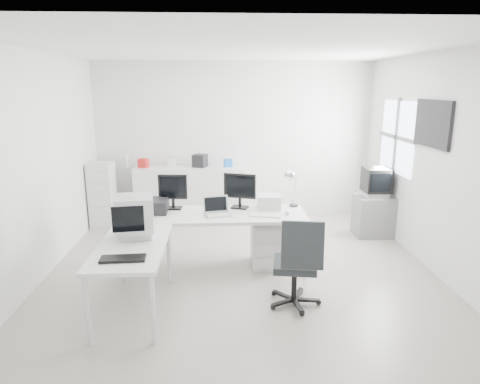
{
  "coord_description": "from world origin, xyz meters",
  "views": [
    {
      "loc": [
        -0.26,
        -5.3,
        2.36
      ],
      "look_at": [
        0.0,
        0.2,
        1.0
      ],
      "focal_mm": 32.0,
      "sensor_mm": 36.0,
      "label": 1
    }
  ],
  "objects_px": {
    "crt_monitor": "(135,215)",
    "office_chair": "(295,260)",
    "sideboard": "(190,193)",
    "lcd_monitor_large": "(240,192)",
    "lcd_monitor_small": "(173,191)",
    "crt_tv": "(376,183)",
    "drawer_pedestal": "(266,244)",
    "filing_cabinet": "(103,195)",
    "inkjet_printer": "(149,206)",
    "laser_printer": "(269,202)",
    "side_desk": "(134,278)",
    "tv_cabinet": "(374,216)",
    "laptop": "(218,207)",
    "main_desk": "(214,241)"
  },
  "relations": [
    {
      "from": "crt_monitor",
      "to": "office_chair",
      "type": "relative_size",
      "value": 0.48
    },
    {
      "from": "sideboard",
      "to": "office_chair",
      "type": "bearing_deg",
      "value": -67.11
    },
    {
      "from": "lcd_monitor_large",
      "to": "office_chair",
      "type": "xyz_separation_m",
      "value": [
        0.54,
        -1.29,
        -0.46
      ]
    },
    {
      "from": "lcd_monitor_small",
      "to": "crt_tv",
      "type": "height_order",
      "value": "lcd_monitor_small"
    },
    {
      "from": "drawer_pedestal",
      "to": "lcd_monitor_large",
      "type": "height_order",
      "value": "lcd_monitor_large"
    },
    {
      "from": "crt_tv",
      "to": "filing_cabinet",
      "type": "height_order",
      "value": "filing_cabinet"
    },
    {
      "from": "inkjet_printer",
      "to": "laser_printer",
      "type": "distance_m",
      "value": 1.6
    },
    {
      "from": "crt_monitor",
      "to": "laser_printer",
      "type": "bearing_deg",
      "value": 25.61
    },
    {
      "from": "lcd_monitor_large",
      "to": "office_chair",
      "type": "bearing_deg",
      "value": -48.17
    },
    {
      "from": "crt_monitor",
      "to": "office_chair",
      "type": "distance_m",
      "value": 1.82
    },
    {
      "from": "inkjet_printer",
      "to": "office_chair",
      "type": "relative_size",
      "value": 0.47
    },
    {
      "from": "side_desk",
      "to": "sideboard",
      "type": "bearing_deg",
      "value": 83.41
    },
    {
      "from": "office_chair",
      "to": "tv_cabinet",
      "type": "bearing_deg",
      "value": 61.8
    },
    {
      "from": "lcd_monitor_small",
      "to": "crt_tv",
      "type": "relative_size",
      "value": 0.97
    },
    {
      "from": "inkjet_printer",
      "to": "laptop",
      "type": "relative_size",
      "value": 1.37
    },
    {
      "from": "office_chair",
      "to": "laser_printer",
      "type": "bearing_deg",
      "value": 105.51
    },
    {
      "from": "drawer_pedestal",
      "to": "laser_printer",
      "type": "distance_m",
      "value": 0.57
    },
    {
      "from": "side_desk",
      "to": "office_chair",
      "type": "distance_m",
      "value": 1.75
    },
    {
      "from": "tv_cabinet",
      "to": "crt_tv",
      "type": "height_order",
      "value": "crt_tv"
    },
    {
      "from": "lcd_monitor_small",
      "to": "filing_cabinet",
      "type": "xyz_separation_m",
      "value": [
        -1.38,
        1.6,
        -0.44
      ]
    },
    {
      "from": "laptop",
      "to": "inkjet_printer",
      "type": "bearing_deg",
      "value": 154.99
    },
    {
      "from": "inkjet_printer",
      "to": "lcd_monitor_small",
      "type": "height_order",
      "value": "lcd_monitor_small"
    },
    {
      "from": "office_chair",
      "to": "crt_tv",
      "type": "height_order",
      "value": "crt_tv"
    },
    {
      "from": "main_desk",
      "to": "filing_cabinet",
      "type": "relative_size",
      "value": 2.16
    },
    {
      "from": "drawer_pedestal",
      "to": "lcd_monitor_small",
      "type": "distance_m",
      "value": 1.44
    },
    {
      "from": "drawer_pedestal",
      "to": "sideboard",
      "type": "height_order",
      "value": "sideboard"
    },
    {
      "from": "crt_monitor",
      "to": "drawer_pedestal",
      "type": "bearing_deg",
      "value": 21.98
    },
    {
      "from": "sideboard",
      "to": "laptop",
      "type": "bearing_deg",
      "value": -77.16
    },
    {
      "from": "tv_cabinet",
      "to": "office_chair",
      "type": "bearing_deg",
      "value": -127.28
    },
    {
      "from": "lcd_monitor_small",
      "to": "filing_cabinet",
      "type": "height_order",
      "value": "lcd_monitor_small"
    },
    {
      "from": "inkjet_printer",
      "to": "crt_monitor",
      "type": "xyz_separation_m",
      "value": [
        0.0,
        -0.95,
        0.16
      ]
    },
    {
      "from": "tv_cabinet",
      "to": "crt_monitor",
      "type": "bearing_deg",
      "value": -149.56
    },
    {
      "from": "main_desk",
      "to": "lcd_monitor_large",
      "type": "bearing_deg",
      "value": 35.54
    },
    {
      "from": "inkjet_printer",
      "to": "laptop",
      "type": "xyz_separation_m",
      "value": [
        0.9,
        -0.2,
        0.03
      ]
    },
    {
      "from": "side_desk",
      "to": "crt_tv",
      "type": "relative_size",
      "value": 2.8
    },
    {
      "from": "sideboard",
      "to": "filing_cabinet",
      "type": "relative_size",
      "value": 1.74
    },
    {
      "from": "lcd_monitor_large",
      "to": "crt_monitor",
      "type": "relative_size",
      "value": 0.93
    },
    {
      "from": "lcd_monitor_large",
      "to": "main_desk",
      "type": "bearing_deg",
      "value": -125.38
    },
    {
      "from": "lcd_monitor_large",
      "to": "crt_monitor",
      "type": "distance_m",
      "value": 1.63
    },
    {
      "from": "tv_cabinet",
      "to": "sideboard",
      "type": "height_order",
      "value": "sideboard"
    },
    {
      "from": "main_desk",
      "to": "sideboard",
      "type": "bearing_deg",
      "value": 102.16
    },
    {
      "from": "side_desk",
      "to": "lcd_monitor_large",
      "type": "xyz_separation_m",
      "value": [
        1.2,
        1.35,
        0.61
      ]
    },
    {
      "from": "main_desk",
      "to": "tv_cabinet",
      "type": "height_order",
      "value": "main_desk"
    },
    {
      "from": "lcd_monitor_small",
      "to": "laser_printer",
      "type": "distance_m",
      "value": 1.31
    },
    {
      "from": "lcd_monitor_large",
      "to": "laser_printer",
      "type": "bearing_deg",
      "value": 14.79
    },
    {
      "from": "lcd_monitor_small",
      "to": "laser_printer",
      "type": "relative_size",
      "value": 1.54
    },
    {
      "from": "office_chair",
      "to": "drawer_pedestal",
      "type": "bearing_deg",
      "value": 109.06
    },
    {
      "from": "office_chair",
      "to": "tv_cabinet",
      "type": "relative_size",
      "value": 1.58
    },
    {
      "from": "laptop",
      "to": "tv_cabinet",
      "type": "relative_size",
      "value": 0.54
    },
    {
      "from": "side_desk",
      "to": "laser_printer",
      "type": "bearing_deg",
      "value": 39.52
    }
  ]
}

